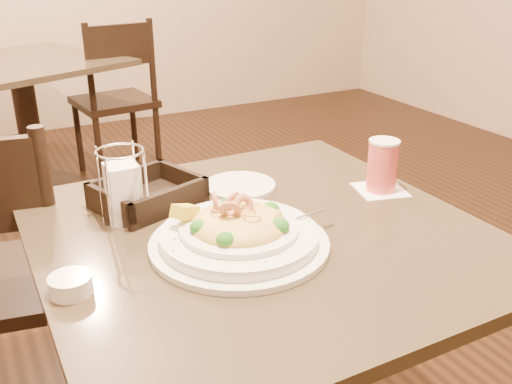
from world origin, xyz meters
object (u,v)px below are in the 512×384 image
pasta_bowl (239,232)px  side_plate (240,186)px  background_table (25,105)px  bread_basket (148,196)px  main_table (260,322)px  napkin_caddy (123,190)px  drink_glass (382,166)px  butter_ramekin (71,285)px  dining_chair_far (116,96)px

pasta_bowl → side_plate: (0.13, 0.27, -0.03)m
background_table → bread_basket: bearing=-88.9°
main_table → napkin_caddy: bearing=142.6°
main_table → bread_basket: size_ratio=3.40×
background_table → pasta_bowl: size_ratio=2.95×
drink_glass → bread_basket: drink_glass is taller
background_table → bread_basket: bread_basket is taller
napkin_caddy → pasta_bowl: bearing=-53.7°
main_table → butter_ramekin: size_ratio=12.08×
side_plate → dining_chair_far: bearing=83.7°
main_table → side_plate: size_ratio=5.11×
napkin_caddy → butter_ramekin: 0.29m
dining_chair_far → butter_ramekin: bearing=67.4°
drink_glass → bread_basket: bearing=160.5°
dining_chair_far → bread_basket: dining_chair_far is taller
bread_basket → side_plate: 0.23m
pasta_bowl → drink_glass: size_ratio=2.86×
side_plate → butter_ramekin: (-0.46, -0.28, 0.01)m
butter_ramekin → dining_chair_far: bearing=73.6°
drink_glass → napkin_caddy: bearing=167.6°
dining_chair_far → side_plate: bearing=77.5°
bread_basket → napkin_caddy: size_ratio=1.62×
napkin_caddy → butter_ramekin: napkin_caddy is taller
pasta_bowl → side_plate: bearing=63.3°
bread_basket → side_plate: (0.23, -0.01, -0.02)m
drink_glass → napkin_caddy: size_ratio=0.85×
drink_glass → bread_basket: size_ratio=0.53×
main_table → napkin_caddy: (-0.24, 0.18, 0.30)m
background_table → side_plate: bearing=-82.6°
background_table → pasta_bowl: bearing=-86.7°
bread_basket → butter_ramekin: size_ratio=3.55×
main_table → napkin_caddy: napkin_caddy is taller
bread_basket → butter_ramekin: 0.37m
dining_chair_far → drink_glass: (0.07, -2.25, 0.31)m
main_table → dining_chair_far: bearing=82.7°
napkin_caddy → bread_basket: bearing=38.6°
drink_glass → bread_basket: (-0.53, 0.19, -0.04)m
main_table → drink_glass: drink_glass is taller
bread_basket → side_plate: bread_basket is taller
main_table → background_table: same height
pasta_bowl → bread_basket: pasta_bowl is taller
pasta_bowl → side_plate: pasta_bowl is taller
bread_basket → drink_glass: bearing=-19.5°
main_table → napkin_caddy: size_ratio=5.50×
butter_ramekin → side_plate: bearing=31.2°
background_table → side_plate: side_plate is taller
napkin_caddy → background_table: bearing=89.2°
dining_chair_far → butter_ramekin: dining_chair_far is taller
background_table → dining_chair_far: 0.50m
pasta_bowl → drink_glass: drink_glass is taller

